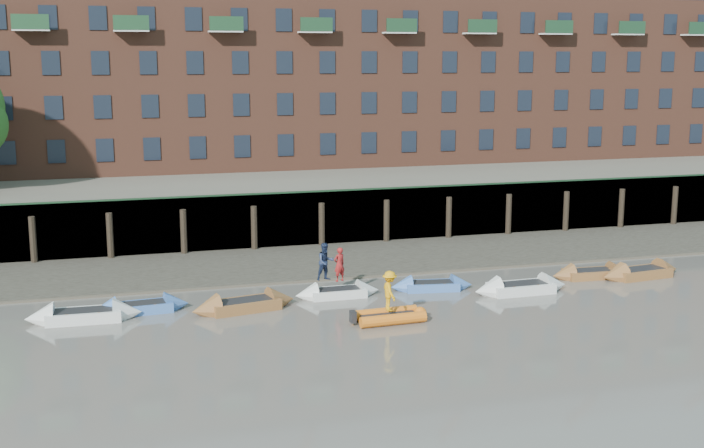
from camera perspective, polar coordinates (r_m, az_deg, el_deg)
name	(u,v)px	position (r m, az deg, el deg)	size (l,w,h in m)	color
ground	(521,367)	(32.90, 10.85, -9.04)	(220.00, 220.00, 0.00)	#645F58
foreshore	(373,258)	(48.96, 1.38, -2.23)	(110.00, 8.00, 0.50)	#3D382F
mud_band	(393,273)	(45.81, 2.64, -3.15)	(110.00, 1.60, 0.10)	#4C4336
river_wall	(352,216)	(52.74, -0.03, 0.50)	(110.00, 1.23, 3.30)	#2D2A26
bank_terrace	(302,185)	(65.77, -3.28, 2.56)	(110.00, 28.00, 3.20)	#5E594D
apartment_terrace	(297,31)	(66.08, -3.58, 12.35)	(80.60, 15.56, 20.98)	brown
rowboat_0	(84,315)	(39.21, -16.94, -5.67)	(4.82, 1.54, 1.39)	silver
rowboat_1	(141,307)	(39.87, -13.51, -5.27)	(4.29, 1.56, 1.22)	#416CB7
rowboat_2	(244,305)	(39.33, -6.98, -5.22)	(4.94, 2.29, 1.38)	brown
rowboat_3	(338,293)	(41.16, -0.94, -4.47)	(4.03, 1.19, 1.17)	silver
rowboat_4	(432,286)	(42.55, 5.17, -4.00)	(4.09, 1.72, 1.15)	#416CB7
rowboat_5	(521,288)	(42.60, 10.86, -4.08)	(4.77, 1.47, 1.38)	silver
rowboat_6	(591,274)	(46.25, 15.20, -3.12)	(4.27, 1.43, 1.22)	brown
rowboat_7	(641,273)	(47.05, 18.17, -3.02)	(4.79, 1.92, 1.35)	brown
rib_tender	(392,316)	(37.52, 2.58, -5.95)	(3.20, 1.64, 0.55)	orange
person_rower_a	(339,264)	(40.74, -0.82, -2.63)	(0.58, 0.38, 1.60)	maroon
person_rower_b	(326,262)	(40.91, -1.72, -2.45)	(0.86, 0.67, 1.77)	#19233F
person_rib_crew	(390,291)	(37.10, 2.45, -4.34)	(1.10, 0.63, 1.70)	orange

